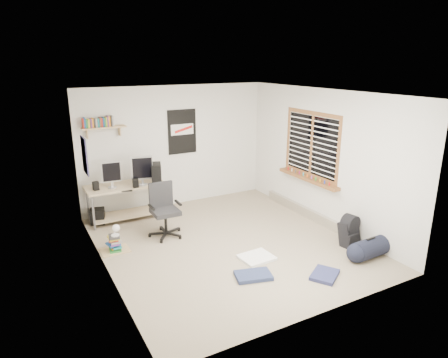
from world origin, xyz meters
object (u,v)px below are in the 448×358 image
backpack (349,234)px  book_stack (114,242)px  desk (126,201)px  office_chair (165,210)px  duffel_bag (370,249)px

backpack → book_stack: backpack is taller
desk → office_chair: (0.39, -1.11, 0.12)m
duffel_bag → book_stack: duffel_bag is taller
backpack → duffel_bag: bearing=-104.2°
office_chair → backpack: 3.14m
backpack → duffel_bag: 0.49m
desk → office_chair: size_ratio=1.54×
duffel_bag → desk: bearing=128.0°
desk → office_chair: 1.18m
duffel_bag → office_chair: bearing=135.2°
office_chair → backpack: (2.56, -1.80, -0.29)m
desk → duffel_bag: (2.90, -3.39, -0.22)m
desk → backpack: (2.95, -2.90, -0.16)m
backpack → book_stack: bearing=145.6°
desk → backpack: bearing=-53.9°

